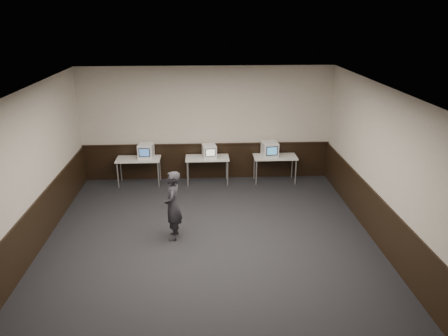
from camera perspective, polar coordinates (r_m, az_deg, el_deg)
The scene contains 17 objects.
floor at distance 9.13m, azimuth -1.79°, elevation -10.30°, with size 8.00×8.00×0.00m, color black.
ceiling at distance 8.01m, azimuth -2.04°, elevation 9.89°, with size 8.00×8.00×0.00m, color white.
back_wall at distance 12.26m, azimuth -2.28°, elevation 5.78°, with size 7.00×7.00×0.00m, color #BEB5A7.
front_wall at distance 4.91m, azimuth -0.94°, elevation -17.66°, with size 7.00×7.00×0.00m, color #BEB5A7.
left_wall at distance 9.09m, azimuth -24.56°, elevation -1.19°, with size 8.00×8.00×0.00m, color #BEB5A7.
right_wall at distance 9.18m, azimuth 20.49°, elevation -0.42°, with size 8.00×8.00×0.00m, color #BEB5A7.
wainscot_back at distance 12.56m, azimuth -2.21°, elevation 0.88°, with size 6.98×0.04×1.00m, color black.
wainscot_left at distance 9.50m, azimuth -23.50°, elevation -7.39°, with size 0.04×7.98×1.00m, color black.
wainscot_right at distance 9.59m, azimuth 19.59°, elevation -6.59°, with size 0.04×7.98×1.00m, color black.
wainscot_rail at distance 12.38m, azimuth -2.24°, elevation 3.13°, with size 6.98×0.06×0.04m, color black.
desk_left at distance 12.27m, azimuth -11.11°, elevation 0.93°, with size 1.20×0.60×0.75m.
desk_center at distance 12.14m, azimuth -2.20°, elevation 1.09°, with size 1.20×0.60×0.75m.
desk_right at distance 12.31m, azimuth 6.68°, elevation 1.23°, with size 1.20×0.60×0.75m.
emac_left at distance 12.18m, azimuth -10.15°, elevation 2.21°, with size 0.44×0.47×0.40m.
emac_center at distance 12.05m, azimuth -1.93°, elevation 2.22°, with size 0.42×0.44×0.36m.
emac_right at distance 12.17m, azimuth 6.00°, elevation 2.44°, with size 0.47×0.49×0.42m.
person at distance 9.20m, azimuth -6.70°, elevation -4.89°, with size 0.55×0.36×1.51m, color #242329.
Camera 1 is at (-0.12, -7.89, 4.60)m, focal length 35.00 mm.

